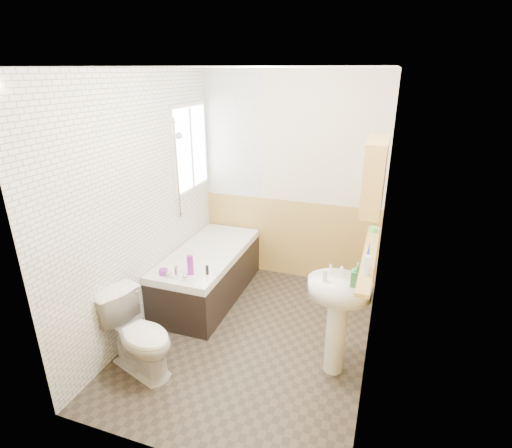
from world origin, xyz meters
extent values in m
plane|color=#2F2821|center=(0.00, 0.00, 0.00)|extent=(2.80, 2.80, 0.00)
plane|color=white|center=(0.00, 0.00, 2.50)|extent=(2.80, 2.80, 0.00)
cube|color=beige|center=(0.00, 1.41, 1.25)|extent=(2.20, 0.02, 2.50)
cube|color=beige|center=(0.00, -1.41, 1.25)|extent=(2.20, 0.02, 2.50)
cube|color=beige|center=(-1.11, 0.00, 1.25)|extent=(0.02, 2.80, 2.50)
cube|color=beige|center=(1.11, 0.00, 1.25)|extent=(0.02, 2.80, 2.50)
cube|color=tan|center=(1.09, 0.00, 0.50)|extent=(0.01, 2.80, 1.00)
cube|color=tan|center=(0.00, -1.39, 0.50)|extent=(2.20, 0.01, 1.00)
cube|color=tan|center=(0.00, 1.39, 0.50)|extent=(2.20, 0.01, 1.00)
cube|color=white|center=(-1.09, 0.00, 1.25)|extent=(0.01, 2.80, 2.50)
cube|color=white|center=(-0.73, 1.39, 1.75)|extent=(0.75, 0.01, 1.50)
cube|color=white|center=(-1.07, 0.95, 1.65)|extent=(0.03, 0.79, 0.99)
cube|color=white|center=(-1.05, 0.95, 1.65)|extent=(0.01, 0.70, 0.90)
cube|color=white|center=(-1.05, 0.95, 1.65)|extent=(0.01, 0.04, 0.90)
cube|color=black|center=(-0.73, 0.58, 0.25)|extent=(0.70, 1.57, 0.49)
cube|color=white|center=(-0.73, 0.58, 0.53)|extent=(0.70, 1.57, 0.08)
cube|color=white|center=(-0.73, 0.58, 0.52)|extent=(0.56, 1.43, 0.04)
cylinder|color=silver|center=(-0.73, -0.10, 0.64)|extent=(0.04, 0.04, 0.14)
sphere|color=silver|center=(-0.82, -0.10, 0.61)|extent=(0.06, 0.06, 0.06)
sphere|color=silver|center=(-0.64, -0.10, 0.61)|extent=(0.06, 0.06, 0.06)
cylinder|color=silver|center=(-1.05, 0.59, 1.48)|extent=(0.02, 0.02, 1.09)
cylinder|color=silver|center=(-1.05, 0.59, 0.98)|extent=(0.04, 0.04, 0.02)
cylinder|color=silver|center=(-1.05, 0.59, 1.98)|extent=(0.04, 0.04, 0.02)
cylinder|color=silver|center=(-1.00, 0.59, 1.84)|extent=(0.06, 0.07, 0.08)
imported|color=white|center=(-0.76, -0.74, 0.35)|extent=(0.81, 0.61, 0.70)
cylinder|color=white|center=(0.84, -0.19, 0.36)|extent=(0.17, 0.17, 0.72)
ellipsoid|color=white|center=(0.84, -0.19, 0.82)|extent=(0.52, 0.42, 0.14)
cylinder|color=silver|center=(0.74, -0.09, 0.93)|extent=(0.03, 0.03, 0.08)
cylinder|color=silver|center=(0.94, -0.09, 0.93)|extent=(0.03, 0.03, 0.08)
cylinder|color=silver|center=(0.84, -0.11, 0.96)|extent=(0.02, 0.11, 0.09)
cube|color=tan|center=(1.04, -0.12, 1.11)|extent=(0.10, 1.26, 0.03)
cube|color=tan|center=(1.02, -0.09, 1.76)|extent=(0.14, 0.59, 0.53)
cube|color=silver|center=(0.94, -0.23, 1.76)|extent=(0.01, 0.23, 0.40)
cube|color=silver|center=(0.94, 0.05, 1.76)|extent=(0.01, 0.23, 0.40)
cylinder|color=silver|center=(1.04, -0.47, 1.20)|extent=(0.05, 0.05, 0.15)
cone|color=#19339E|center=(1.04, -0.38, 1.23)|extent=(0.05, 0.05, 0.23)
cylinder|color=#59C647|center=(1.04, 0.39, 1.14)|extent=(0.08, 0.08, 0.04)
imported|color=#388447|center=(0.97, -0.24, 0.94)|extent=(0.10, 0.20, 0.09)
cylinder|color=silver|center=(0.72, -0.25, 0.94)|extent=(0.05, 0.05, 0.10)
cube|color=purple|center=(-0.64, 0.02, 0.68)|extent=(0.07, 0.05, 0.21)
cylinder|color=purple|center=(-0.90, -0.07, 0.60)|extent=(0.10, 0.10, 0.05)
cylinder|color=black|center=(-0.49, 0.08, 0.62)|extent=(0.04, 0.04, 0.10)
camera|label=1|loc=(1.12, -3.10, 2.49)|focal=28.00mm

